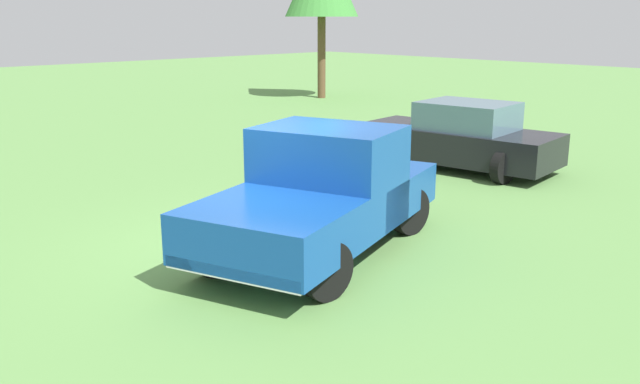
{
  "coord_description": "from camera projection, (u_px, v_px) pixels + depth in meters",
  "views": [
    {
      "loc": [
        -5.75,
        -7.58,
        3.29
      ],
      "look_at": [
        0.51,
        -0.91,
        0.9
      ],
      "focal_mm": 37.88,
      "sensor_mm": 36.0,
      "label": 1
    }
  ],
  "objects": [
    {
      "name": "ground_plane",
      "position": [
        253.0,
        245.0,
        9.99
      ],
      "size": [
        80.0,
        80.0,
        0.0
      ],
      "primitive_type": "plane",
      "color": "#5B8C47"
    },
    {
      "name": "pickup_truck",
      "position": [
        324.0,
        189.0,
        9.55
      ],
      "size": [
        4.83,
        3.29,
        1.78
      ],
      "rotation": [
        0.0,
        0.0,
        3.48
      ],
      "color": "black",
      "rests_on": "ground_plane"
    },
    {
      "name": "sedan_near",
      "position": [
        459.0,
        137.0,
        14.89
      ],
      "size": [
        2.55,
        4.55,
        1.49
      ],
      "rotation": [
        0.0,
        0.0,
        1.7
      ],
      "color": "black",
      "rests_on": "ground_plane"
    }
  ]
}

